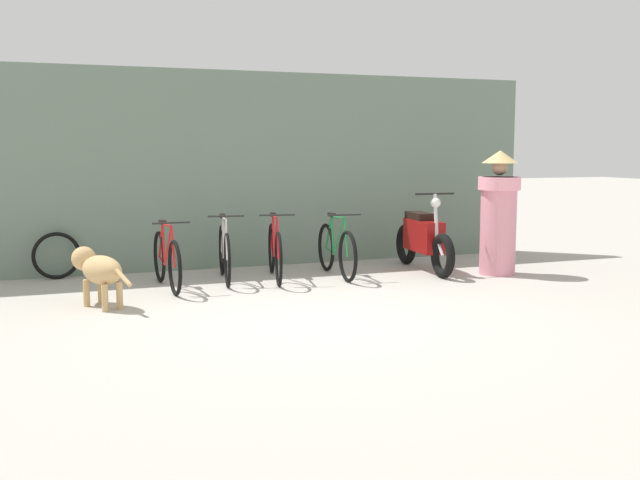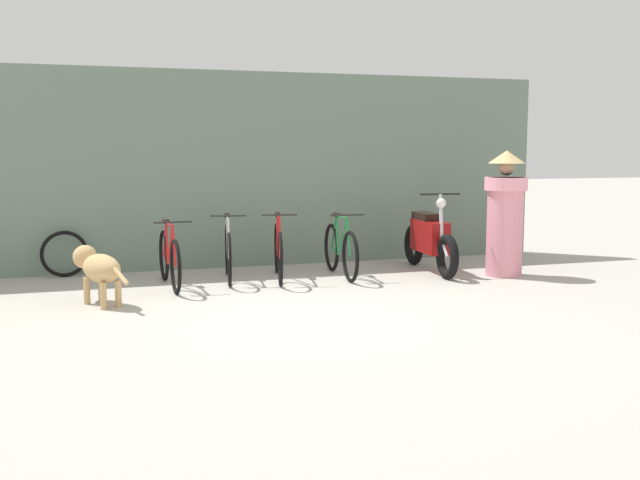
{
  "view_description": "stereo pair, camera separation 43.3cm",
  "coord_description": "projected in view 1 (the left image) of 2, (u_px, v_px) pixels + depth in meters",
  "views": [
    {
      "loc": [
        -2.59,
        -7.12,
        1.76
      ],
      "look_at": [
        0.58,
        1.32,
        0.65
      ],
      "focal_mm": 42.0,
      "sensor_mm": 36.0,
      "label": 1
    },
    {
      "loc": [
        -2.18,
        -7.27,
        1.76
      ],
      "look_at": [
        0.58,
        1.32,
        0.65
      ],
      "focal_mm": 42.0,
      "sensor_mm": 36.0,
      "label": 2
    }
  ],
  "objects": [
    {
      "name": "person_in_robes",
      "position": [
        499.0,
        212.0,
        10.4
      ],
      "size": [
        0.82,
        0.82,
        1.73
      ],
      "rotation": [
        0.0,
        0.0,
        3.9
      ],
      "color": "pink",
      "rests_on": "ground"
    },
    {
      "name": "shop_wall_back",
      "position": [
        227.0,
        170.0,
        11.0
      ],
      "size": [
        9.84,
        0.2,
        2.88
      ],
      "color": "slate",
      "rests_on": "ground"
    },
    {
      "name": "bicycle_0",
      "position": [
        167.0,
        260.0,
        9.4
      ],
      "size": [
        0.46,
        1.68,
        0.88
      ],
      "rotation": [
        0.0,
        0.0,
        -1.54
      ],
      "color": "black",
      "rests_on": "ground"
    },
    {
      "name": "bicycle_2",
      "position": [
        275.0,
        251.0,
        10.05
      ],
      "size": [
        0.51,
        1.73,
        0.92
      ],
      "rotation": [
        0.0,
        0.0,
        -1.78
      ],
      "color": "black",
      "rests_on": "ground"
    },
    {
      "name": "spare_tire_left",
      "position": [
        56.0,
        256.0,
        10.06
      ],
      "size": [
        0.64,
        0.14,
        0.64
      ],
      "rotation": [
        0.0,
        0.0,
        0.14
      ],
      "color": "black",
      "rests_on": "ground"
    },
    {
      "name": "motorcycle",
      "position": [
        424.0,
        240.0,
        10.75
      ],
      "size": [
        0.58,
        1.92,
        1.15
      ],
      "rotation": [
        0.0,
        0.0,
        -1.65
      ],
      "color": "black",
      "rests_on": "ground"
    },
    {
      "name": "stray_dog",
      "position": [
        98.0,
        269.0,
        8.3
      ],
      "size": [
        0.64,
        1.09,
        0.65
      ],
      "rotation": [
        0.0,
        0.0,
        2.01
      ],
      "color": "tan",
      "rests_on": "ground"
    },
    {
      "name": "bicycle_3",
      "position": [
        336.0,
        250.0,
        10.29
      ],
      "size": [
        0.46,
        1.65,
        0.89
      ],
      "rotation": [
        0.0,
        0.0,
        -1.64
      ],
      "color": "black",
      "rests_on": "ground"
    },
    {
      "name": "bicycle_1",
      "position": [
        224.0,
        253.0,
        9.93
      ],
      "size": [
        0.46,
        1.64,
        0.91
      ],
      "rotation": [
        0.0,
        0.0,
        -1.73
      ],
      "color": "black",
      "rests_on": "ground"
    },
    {
      "name": "ground_plane",
      "position": [
        313.0,
        319.0,
        7.74
      ],
      "size": [
        60.0,
        60.0,
        0.0
      ],
      "primitive_type": "plane",
      "color": "#ADA89E"
    }
  ]
}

